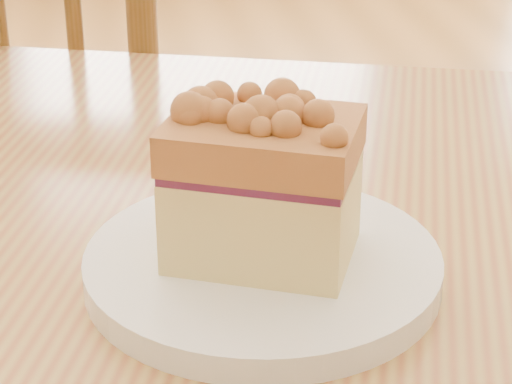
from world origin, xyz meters
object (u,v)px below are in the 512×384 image
cafe_table_main (113,326)px  plate (263,268)px  cake_slice (262,176)px  cafe_chair_main (56,207)px

cafe_table_main → plate: plate is taller
cake_slice → plate: bearing=-45.3°
cafe_chair_main → plate: (0.18, -0.71, 0.30)m
cafe_chair_main → cake_slice: size_ratio=6.25×
cafe_table_main → cafe_chair_main: size_ratio=1.49×
cake_slice → cafe_table_main: bearing=156.7°
cafe_table_main → cake_slice: size_ratio=9.29×
cake_slice → cafe_chair_main: bearing=127.4°
cafe_table_main → cake_slice: 0.23m
plate → cake_slice: cake_slice is taller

